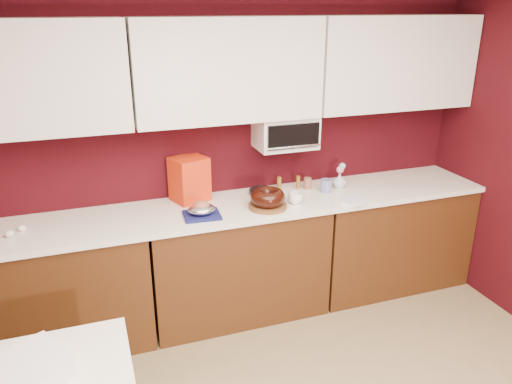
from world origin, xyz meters
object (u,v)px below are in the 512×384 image
object	(u,v)px
bundt_cake	(268,197)
newspaper_stack	(24,372)
blue_jar	(326,186)
flower_vase	(339,180)
foil_ham_nest	(202,209)
coffee_mug	(296,197)
toaster_oven	(285,131)
pandoro_box	(189,179)

from	to	relation	value
bundt_cake	newspaper_stack	bearing A→B (deg)	-142.98
bundt_cake	newspaper_stack	world-z (taller)	bundt_cake
bundt_cake	blue_jar	bearing A→B (deg)	15.70
flower_vase	newspaper_stack	size ratio (longest dim) A/B	0.40
foil_ham_nest	coffee_mug	world-z (taller)	coffee_mug
foil_ham_nest	blue_jar	distance (m)	1.04
toaster_oven	foil_ham_nest	size ratio (longest dim) A/B	2.38
coffee_mug	toaster_oven	bearing A→B (deg)	84.36
toaster_oven	foil_ham_nest	distance (m)	0.89
foil_ham_nest	flower_vase	bearing A→B (deg)	10.12
coffee_mug	newspaper_stack	world-z (taller)	coffee_mug
coffee_mug	blue_jar	world-z (taller)	blue_jar
toaster_oven	bundt_cake	distance (m)	0.55
pandoro_box	toaster_oven	bearing A→B (deg)	-22.59
bundt_cake	coffee_mug	size ratio (longest dim) A/B	2.49
flower_vase	newspaper_stack	world-z (taller)	flower_vase
bundt_cake	blue_jar	world-z (taller)	bundt_cake
toaster_oven	newspaper_stack	size ratio (longest dim) A/B	1.37
toaster_oven	coffee_mug	size ratio (longest dim) A/B	4.48
bundt_cake	flower_vase	size ratio (longest dim) A/B	1.92
blue_jar	coffee_mug	bearing A→B (deg)	-155.64
coffee_mug	newspaper_stack	bearing A→B (deg)	-146.43
toaster_oven	pandoro_box	size ratio (longest dim) A/B	1.37
coffee_mug	newspaper_stack	size ratio (longest dim) A/B	0.31
pandoro_box	coffee_mug	bearing A→B (deg)	-44.22
toaster_oven	pandoro_box	xyz separation A→B (m)	(-0.74, 0.04, -0.31)
bundt_cake	pandoro_box	size ratio (longest dim) A/B	0.76
foil_ham_nest	blue_jar	size ratio (longest dim) A/B	1.85
foil_ham_nest	toaster_oven	bearing A→B (deg)	21.75
coffee_mug	flower_vase	xyz separation A→B (m)	(0.47, 0.21, 0.01)
toaster_oven	newspaper_stack	world-z (taller)	toaster_oven
foil_ham_nest	bundt_cake	bearing A→B (deg)	-0.26
bundt_cake	coffee_mug	xyz separation A→B (m)	(0.22, 0.01, -0.03)
bundt_cake	newspaper_stack	size ratio (longest dim) A/B	0.76
flower_vase	coffee_mug	bearing A→B (deg)	-156.41
bundt_cake	foil_ham_nest	bearing A→B (deg)	179.74
newspaper_stack	foil_ham_nest	bearing A→B (deg)	47.75
toaster_oven	flower_vase	bearing A→B (deg)	-10.60
coffee_mug	bundt_cake	bearing A→B (deg)	-178.33
foil_ham_nest	pandoro_box	xyz separation A→B (m)	(-0.01, 0.33, 0.11)
newspaper_stack	toaster_oven	bearing A→B (deg)	39.14
bundt_cake	blue_jar	distance (m)	0.57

